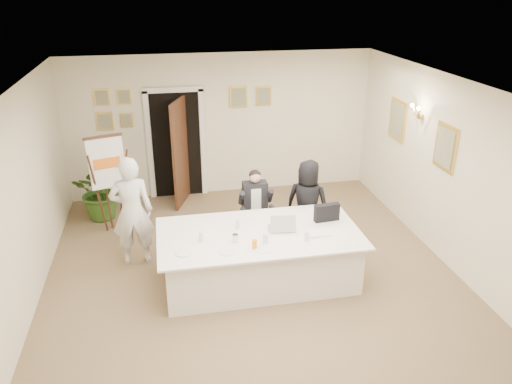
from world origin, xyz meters
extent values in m
plane|color=brown|center=(0.00, 0.00, 0.00)|extent=(7.00, 7.00, 0.00)
cube|color=white|center=(0.00, 0.00, 2.80)|extent=(6.00, 7.00, 0.02)
cube|color=white|center=(0.00, 3.50, 1.40)|extent=(6.00, 0.10, 2.80)
cube|color=white|center=(-3.00, 0.00, 1.40)|extent=(0.10, 7.00, 2.80)
cube|color=white|center=(3.00, 0.00, 1.40)|extent=(0.10, 7.00, 2.80)
cube|color=black|center=(-0.90, 3.47, 1.05)|extent=(0.92, 0.06, 2.10)
cube|color=white|center=(-1.42, 3.44, 1.05)|extent=(0.10, 0.06, 2.20)
cube|color=white|center=(-0.38, 3.44, 1.05)|extent=(0.10, 0.06, 2.20)
cube|color=black|center=(-0.85, 3.05, 1.03)|extent=(0.33, 0.81, 2.02)
cube|color=white|center=(0.08, 0.08, 0.38)|extent=(2.67, 1.33, 0.75)
cube|color=white|center=(0.08, 0.08, 0.76)|extent=(2.85, 1.51, 0.03)
cube|color=white|center=(-2.12, 2.01, 1.29)|extent=(0.62, 0.35, 0.83)
imported|color=silver|center=(-1.69, 0.94, 0.86)|extent=(0.64, 0.43, 1.73)
imported|color=black|center=(1.06, 1.02, 0.72)|extent=(0.84, 0.75, 1.45)
imported|color=#2E541C|center=(-2.30, 2.67, 0.54)|extent=(1.06, 0.94, 1.09)
cube|color=black|center=(1.13, 0.27, 0.91)|extent=(0.38, 0.14, 0.26)
cube|color=white|center=(0.88, -0.13, 0.79)|extent=(0.30, 0.21, 0.03)
cylinder|color=white|center=(-1.01, -0.29, 0.78)|extent=(0.27, 0.27, 0.01)
cylinder|color=white|center=(-0.44, -0.37, 0.78)|extent=(0.30, 0.30, 0.01)
cylinder|color=white|center=(0.04, -0.41, 0.78)|extent=(0.23, 0.23, 0.01)
cylinder|color=silver|center=(-0.75, -0.02, 0.84)|extent=(0.07, 0.07, 0.14)
cylinder|color=silver|center=(0.10, -0.24, 0.84)|extent=(0.09, 0.09, 0.14)
cylinder|color=silver|center=(0.66, -0.28, 0.84)|extent=(0.07, 0.07, 0.14)
cylinder|color=silver|center=(-0.20, 0.25, 0.84)|extent=(0.06, 0.06, 0.14)
cylinder|color=orange|center=(-0.07, -0.35, 0.84)|extent=(0.07, 0.07, 0.13)
cylinder|color=silver|center=(-0.29, -0.11, 0.83)|extent=(0.09, 0.09, 0.11)
camera|label=1|loc=(-1.16, -6.02, 4.07)|focal=35.00mm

